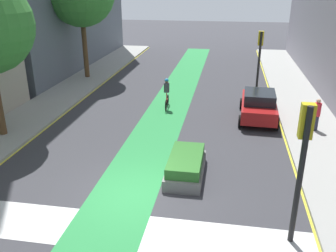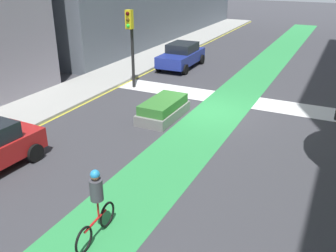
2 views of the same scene
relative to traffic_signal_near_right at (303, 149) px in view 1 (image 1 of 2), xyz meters
The scene contains 10 objects.
ground_plane 6.12m from the traffic_signal_near_right, 164.57° to the left, with size 120.00×120.00×0.00m, color #38383D.
bike_lane_paint 6.38m from the traffic_signal_near_right, 165.38° to the left, with size 2.40×60.00×0.01m, color #2D8C47.
crosswalk_band 5.98m from the traffic_signal_near_right, behind, with size 12.00×1.80×0.01m, color silver.
curb_stripe_right 3.34m from the traffic_signal_near_right, 60.62° to the left, with size 0.16×60.00×0.01m, color yellow.
traffic_signal_near_right is the anchor object (origin of this frame).
traffic_signal_far_right 16.42m from the traffic_signal_near_right, 90.24° to the left, with size 0.35×0.52×3.91m.
car_red_right_far 10.26m from the traffic_signal_near_right, 92.07° to the left, with size 2.16×4.27×1.57m.
cyclist_in_lane 12.36m from the traffic_signal_near_right, 117.17° to the left, with size 0.32×1.73×1.86m.
pedestrian_sidewalk_right_a 9.02m from the traffic_signal_near_right, 74.81° to the left, with size 0.34×0.34×1.61m.
median_planter 5.35m from the traffic_signal_near_right, 137.74° to the left, with size 1.37×2.82×0.85m.
Camera 1 is at (3.11, -10.63, 7.07)m, focal length 38.77 mm.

